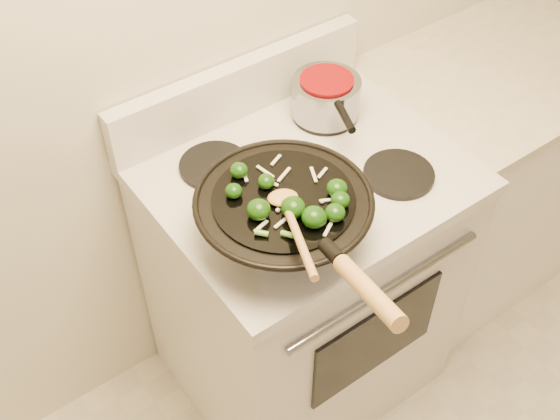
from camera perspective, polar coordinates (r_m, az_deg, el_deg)
stove at (r=2.12m, az=1.74°, el=-5.72°), size 0.78×0.67×1.08m
counter_unit at (r=2.54m, az=15.42°, el=2.73°), size 0.89×0.62×0.91m
wok at (r=1.56m, az=0.37°, el=-0.50°), size 0.40×0.66×0.26m
stirfry at (r=1.49m, az=1.31°, el=0.59°), size 0.25×0.28×0.05m
wooden_spoon at (r=1.45m, az=0.89°, el=-0.69°), size 0.16×0.30×0.08m
saucepan at (r=1.92m, az=3.77°, el=9.21°), size 0.19×0.29×0.11m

